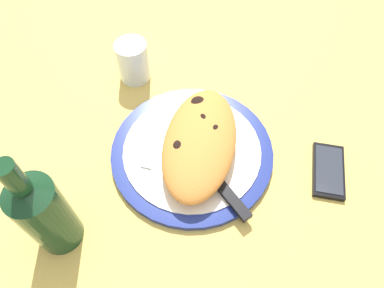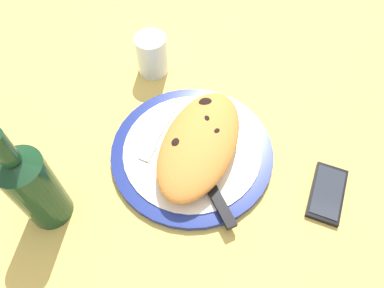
{
  "view_description": "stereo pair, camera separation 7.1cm",
  "coord_description": "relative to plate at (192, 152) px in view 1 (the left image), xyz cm",
  "views": [
    {
      "loc": [
        38.97,
        2.35,
        63.66
      ],
      "look_at": [
        0.0,
        0.0,
        3.66
      ],
      "focal_mm": 33.91,
      "sensor_mm": 36.0,
      "label": 1
    },
    {
      "loc": [
        37.89,
        9.42,
        63.66
      ],
      "look_at": [
        0.0,
        0.0,
        3.66
      ],
      "focal_mm": 33.91,
      "sensor_mm": 36.0,
      "label": 2
    }
  ],
  "objects": [
    {
      "name": "smartphone",
      "position": [
        2.63,
        27.31,
        -0.23
      ],
      "size": [
        12.82,
        7.58,
        1.16
      ],
      "color": "black",
      "rests_on": "ground_plane"
    },
    {
      "name": "wine_bottle",
      "position": [
        18.37,
        -22.3,
        9.12
      ],
      "size": [
        7.68,
        7.68,
        24.83
      ],
      "color": "#14381E",
      "rests_on": "ground_plane"
    },
    {
      "name": "ground_plane",
      "position": [
        0.0,
        0.0,
        -2.29
      ],
      "size": [
        150.0,
        150.0,
        3.0
      ],
      "primitive_type": "cube",
      "color": "#DBB756"
    },
    {
      "name": "knife",
      "position": [
        8.04,
        5.85,
        1.37
      ],
      "size": [
        19.35,
        15.85,
        1.2
      ],
      "color": "silver",
      "rests_on": "plate"
    },
    {
      "name": "water_glass",
      "position": [
        -20.92,
        -14.75,
        3.36
      ],
      "size": [
        7.19,
        7.19,
        9.66
      ],
      "color": "silver",
      "rests_on": "ground_plane"
    },
    {
      "name": "fork",
      "position": [
        -1.24,
        -7.64,
        1.07
      ],
      "size": [
        15.72,
        4.3,
        0.4
      ],
      "color": "silver",
      "rests_on": "plate"
    },
    {
      "name": "plate",
      "position": [
        0.0,
        0.0,
        0.0
      ],
      "size": [
        32.94,
        32.94,
        1.66
      ],
      "color": "navy",
      "rests_on": "ground_plane"
    },
    {
      "name": "calzone",
      "position": [
        0.16,
        1.5,
        3.68
      ],
      "size": [
        28.39,
        17.3,
        5.58
      ],
      "color": "orange",
      "rests_on": "plate"
    }
  ]
}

